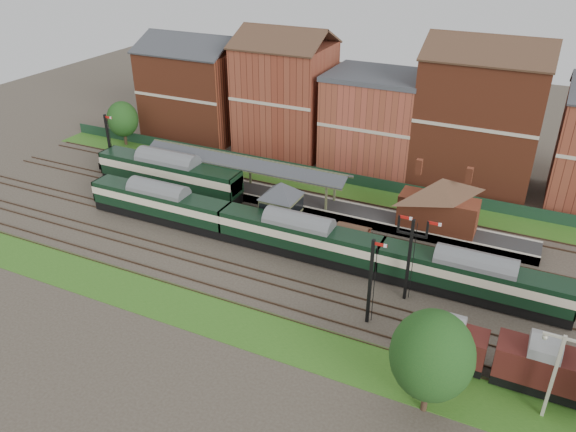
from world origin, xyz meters
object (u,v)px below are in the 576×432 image
at_px(signal_box, 281,207).
at_px(semaphore_bracket, 410,254).
at_px(dmu_train, 299,236).
at_px(platform_railcar, 169,173).
at_px(goods_van_a, 449,342).

height_order(signal_box, semaphore_bracket, semaphore_bracket).
height_order(semaphore_bracket, dmu_train, semaphore_bracket).
xyz_separation_m(signal_box, dmu_train, (3.49, -3.25, -0.92)).
distance_m(platform_railcar, goods_van_a, 39.80).
distance_m(signal_box, goods_van_a, 23.45).
xyz_separation_m(semaphore_bracket, goods_van_a, (4.91, -6.50, -2.73)).
bearing_deg(signal_box, semaphore_bracket, -20.92).
relative_size(semaphore_bracket, goods_van_a, 1.50).
relative_size(platform_railcar, goods_van_a, 3.47).
distance_m(signal_box, semaphore_bracket, 16.16).
bearing_deg(goods_van_a, semaphore_bracket, 127.09).
bearing_deg(platform_railcar, semaphore_bracket, -15.83).
distance_m(semaphore_bracket, dmu_train, 12.05).
xyz_separation_m(signal_box, semaphore_bracket, (15.04, -5.75, 1.44)).
bearing_deg(dmu_train, platform_railcar, 162.15).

